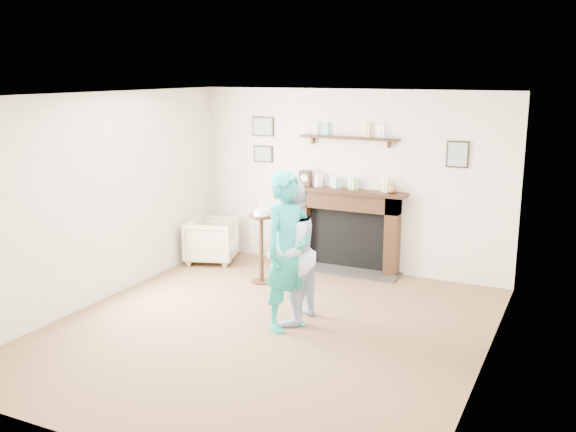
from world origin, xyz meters
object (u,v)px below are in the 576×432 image
Objects in this scene: woman at (288,327)px; pedestal_table at (261,235)px; armchair at (212,261)px; man at (288,322)px.

woman is 1.69m from pedestal_table.
man is at bearing -146.73° from armchair.
pedestal_table is at bearing -133.67° from armchair.
man is 1.56m from pedestal_table.
pedestal_table reaches higher than armchair.
armchair is 2.58m from man.
woman reaches higher than man.
woman is at bearing 26.79° from man.
man is at bearing 45.15° from woman.
pedestal_table reaches higher than woman.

